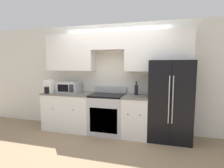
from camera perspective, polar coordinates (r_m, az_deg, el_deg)
ground_plane at (r=4.03m, az=-1.22°, el=-17.35°), size 12.00×12.00×0.00m
wall_back at (r=4.25m, az=1.06°, el=5.63°), size 8.00×0.39×2.60m
lower_cabinets_left at (r=4.56m, az=-13.79°, el=-8.50°), size 1.23×0.64×0.93m
lower_cabinets_right at (r=4.05m, az=7.78°, el=-10.30°), size 0.58×0.64×0.93m
oven_range at (r=4.18m, az=-1.55°, el=-9.63°), size 0.80×0.65×1.09m
refrigerator at (r=4.00m, az=18.29°, el=-5.00°), size 0.88×0.81×1.71m
microwave at (r=4.51m, az=-13.86°, el=-0.98°), size 0.51×0.43×0.26m
bottle at (r=4.07m, az=7.91°, el=-1.75°), size 0.08×0.08×0.31m
coffee_maker at (r=4.52m, az=-19.96°, el=-0.93°), size 0.21×0.24×0.32m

